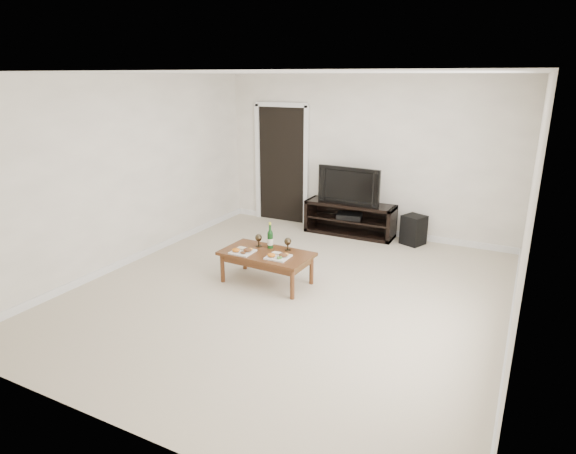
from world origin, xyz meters
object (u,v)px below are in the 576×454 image
at_px(subwoofer, 414,230).
at_px(coffee_table, 267,268).
at_px(television, 351,185).
at_px(media_console, 350,219).

relative_size(subwoofer, coffee_table, 0.41).
xyz_separation_m(television, coffee_table, (-0.26, -2.38, -0.65)).
distance_m(media_console, subwoofer, 1.07).
relative_size(television, coffee_table, 0.93).
bearing_deg(coffee_table, television, 83.72).
distance_m(subwoofer, coffee_table, 2.73).
relative_size(media_console, subwoofer, 3.19).
distance_m(television, coffee_table, 2.48).
bearing_deg(subwoofer, media_console, -156.90).
bearing_deg(media_console, coffee_table, -96.28).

